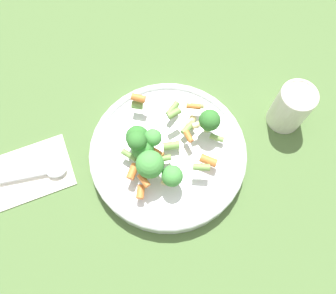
# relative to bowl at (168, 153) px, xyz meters

# --- Properties ---
(ground_plane) EXTENTS (3.00, 3.00, 0.00)m
(ground_plane) POSITION_rel_bowl_xyz_m (0.00, 0.00, -0.02)
(ground_plane) COLOR #4C6B38
(bowl) EXTENTS (0.28, 0.28, 0.04)m
(bowl) POSITION_rel_bowl_xyz_m (0.00, 0.00, 0.00)
(bowl) COLOR silver
(bowl) RESTS_ON ground_plane
(pasta_salad) EXTENTS (0.20, 0.19, 0.08)m
(pasta_salad) POSITION_rel_bowl_xyz_m (0.02, -0.00, 0.06)
(pasta_salad) COLOR #8CB766
(pasta_salad) RESTS_ON bowl
(cup) EXTENTS (0.07, 0.07, 0.10)m
(cup) POSITION_rel_bowl_xyz_m (-0.23, 0.08, 0.03)
(cup) COLOR silver
(cup) RESTS_ON ground_plane
(napkin) EXTENTS (0.19, 0.15, 0.01)m
(napkin) POSITION_rel_bowl_xyz_m (0.23, -0.14, -0.02)
(napkin) COLOR white
(napkin) RESTS_ON ground_plane
(spoon) EXTENTS (0.17, 0.09, 0.01)m
(spoon) POSITION_rel_bowl_xyz_m (0.21, -0.12, -0.01)
(spoon) COLOR silver
(spoon) RESTS_ON napkin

